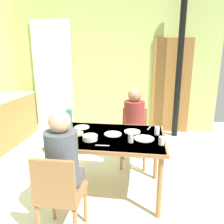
{
  "coord_description": "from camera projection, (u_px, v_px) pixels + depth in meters",
  "views": [
    {
      "loc": [
        0.76,
        -2.4,
        1.7
      ],
      "look_at": [
        0.39,
        0.2,
        1.0
      ],
      "focal_mm": 35.79,
      "sensor_mm": 36.0,
      "label": 1
    }
  ],
  "objects": [
    {
      "name": "stove_pipe_column",
      "position": [
        179.0,
        67.0,
        4.38
      ],
      "size": [
        0.12,
        0.12,
        2.87
      ],
      "primitive_type": "cylinder",
      "color": "black",
      "rests_on": "ground_plane"
    },
    {
      "name": "cutlery_fork_near",
      "position": [
        149.0,
        128.0,
        2.91
      ],
      "size": [
        0.06,
        0.15,
        0.0
      ],
      "primitive_type": "cube",
      "rotation": [
        0.0,
        0.0,
        4.42
      ],
      "color": "silver",
      "rests_on": "dining_table"
    },
    {
      "name": "cutlery_knife_near",
      "position": [
        102.0,
        145.0,
        2.36
      ],
      "size": [
        0.15,
        0.02,
        0.0
      ],
      "primitive_type": "cube",
      "rotation": [
        0.0,
        0.0,
        0.03
      ],
      "color": "silver",
      "rests_on": "dining_table"
    },
    {
      "name": "dinner_plate_far_center",
      "position": [
        82.0,
        127.0,
        2.92
      ],
      "size": [
        0.19,
        0.19,
        0.01
      ],
      "primitive_type": "cylinder",
      "color": "white",
      "rests_on": "dining_table"
    },
    {
      "name": "person_far_diner",
      "position": [
        134.0,
        118.0,
        3.25
      ],
      "size": [
        0.3,
        0.37,
        0.77
      ],
      "rotation": [
        0.0,
        0.0,
        3.14
      ],
      "color": "maroon",
      "rests_on": "ground_plane"
    },
    {
      "name": "bread_plate_sliced",
      "position": [
        76.0,
        133.0,
        2.69
      ],
      "size": [
        0.19,
        0.19,
        0.02
      ],
      "primitive_type": "cylinder",
      "color": "#DBB77A",
      "rests_on": "dining_table"
    },
    {
      "name": "water_bottle_green_near",
      "position": [
        69.0,
        119.0,
        2.8
      ],
      "size": [
        0.07,
        0.07,
        0.31
      ],
      "color": "#398768",
      "rests_on": "dining_table"
    },
    {
      "name": "ground_plane",
      "position": [
        80.0,
        191.0,
        2.84
      ],
      "size": [
        6.64,
        6.64,
        0.0
      ],
      "primitive_type": "plane",
      "color": "silver"
    },
    {
      "name": "dinner_plate_far_side",
      "position": [
        132.0,
        132.0,
        2.76
      ],
      "size": [
        0.2,
        0.2,
        0.01
      ],
      "primitive_type": "cylinder",
      "color": "white",
      "rests_on": "dining_table"
    },
    {
      "name": "drinking_glass_by_far_diner",
      "position": [
        131.0,
        138.0,
        2.44
      ],
      "size": [
        0.06,
        0.06,
        0.1
      ],
      "primitive_type": "cylinder",
      "color": "silver",
      "rests_on": "dining_table"
    },
    {
      "name": "person_near_diner",
      "position": [
        62.0,
        157.0,
        2.04
      ],
      "size": [
        0.3,
        0.37,
        0.77
      ],
      "color": "#505352",
      "rests_on": "ground_plane"
    },
    {
      "name": "curtain_panel",
      "position": [
        53.0,
        76.0,
        5.05
      ],
      "size": [
        0.9,
        0.03,
        2.41
      ],
      "primitive_type": "cube",
      "color": "white",
      "rests_on": "ground_plane"
    },
    {
      "name": "chair_far_diner",
      "position": [
        134.0,
        133.0,
        3.45
      ],
      "size": [
        0.4,
        0.4,
        0.87
      ],
      "rotation": [
        0.0,
        0.0,
        3.14
      ],
      "color": "#A06C40",
      "rests_on": "ground_plane"
    },
    {
      "name": "chair_near_diner",
      "position": [
        59.0,
        192.0,
        1.99
      ],
      "size": [
        0.4,
        0.4,
        0.87
      ],
      "color": "#A06C40",
      "rests_on": "ground_plane"
    },
    {
      "name": "dining_table",
      "position": [
        110.0,
        142.0,
        2.67
      ],
      "size": [
        1.29,
        0.91,
        0.75
      ],
      "color": "#A06C40",
      "rests_on": "ground_plane"
    },
    {
      "name": "drinking_glass_by_near_diner",
      "position": [
        161.0,
        141.0,
        2.37
      ],
      "size": [
        0.06,
        0.06,
        0.09
      ],
      "primitive_type": "cylinder",
      "color": "silver",
      "rests_on": "dining_table"
    },
    {
      "name": "wall_back",
      "position": [
        110.0,
        65.0,
        4.92
      ],
      "size": [
        4.6,
        0.1,
        2.87
      ],
      "primitive_type": "cube",
      "color": "#B4C76E",
      "rests_on": "ground_plane"
    },
    {
      "name": "door_wooden",
      "position": [
        171.0,
        87.0,
        4.77
      ],
      "size": [
        0.8,
        0.05,
        2.0
      ],
      "primitive_type": "cube",
      "color": "#986531",
      "rests_on": "ground_plane"
    },
    {
      "name": "dinner_plate_near_left",
      "position": [
        113.0,
        134.0,
        2.68
      ],
      "size": [
        0.21,
        0.21,
        0.01
      ],
      "primitive_type": "cylinder",
      "color": "white",
      "rests_on": "dining_table"
    },
    {
      "name": "dinner_plate_near_right",
      "position": [
        144.0,
        139.0,
        2.53
      ],
      "size": [
        0.23,
        0.23,
        0.01
      ],
      "primitive_type": "cylinder",
      "color": "white",
      "rests_on": "dining_table"
    },
    {
      "name": "serving_bowl_center",
      "position": [
        90.0,
        138.0,
        2.51
      ],
      "size": [
        0.17,
        0.17,
        0.05
      ],
      "primitive_type": "cylinder",
      "color": "silver",
      "rests_on": "dining_table"
    },
    {
      "name": "drinking_glass_spare_center",
      "position": [
        157.0,
        131.0,
        2.66
      ],
      "size": [
        0.06,
        0.06,
        0.1
      ],
      "primitive_type": "cylinder",
      "color": "silver",
      "rests_on": "dining_table"
    }
  ]
}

